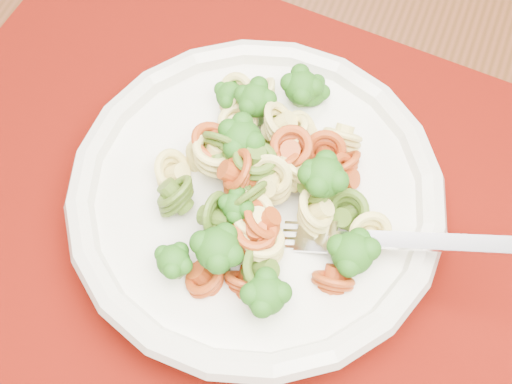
# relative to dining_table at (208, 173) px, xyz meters

# --- Properties ---
(dining_table) EXTENTS (1.58, 1.14, 0.76)m
(dining_table) POSITION_rel_dining_table_xyz_m (0.00, 0.00, 0.00)
(dining_table) COLOR #522A17
(dining_table) RESTS_ON ground
(placemat) EXTENTS (0.56, 0.48, 0.00)m
(placemat) POSITION_rel_dining_table_xyz_m (0.05, -0.08, 0.10)
(placemat) COLOR #5E0B04
(placemat) RESTS_ON dining_table
(pasta_bowl) EXTENTS (0.25, 0.25, 0.05)m
(pasta_bowl) POSITION_rel_dining_table_xyz_m (0.06, -0.08, 0.13)
(pasta_bowl) COLOR silver
(pasta_bowl) RESTS_ON placemat
(pasta_broccoli_heap) EXTENTS (0.22, 0.22, 0.06)m
(pasta_broccoli_heap) POSITION_rel_dining_table_xyz_m (0.06, -0.08, 0.15)
(pasta_broccoli_heap) COLOR #F0E276
(pasta_broccoli_heap) RESTS_ON pasta_bowl
(fork) EXTENTS (0.18, 0.03, 0.08)m
(fork) POSITION_rel_dining_table_xyz_m (0.11, -0.11, 0.15)
(fork) COLOR silver
(fork) RESTS_ON pasta_bowl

